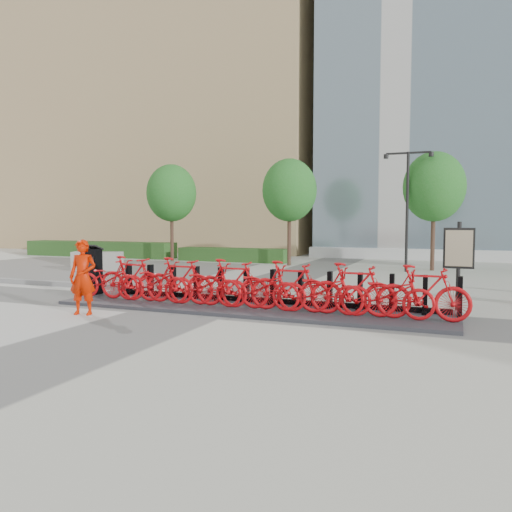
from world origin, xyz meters
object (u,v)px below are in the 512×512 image
at_px(jersey_barrier, 97,261).
at_px(kiosk, 94,270).
at_px(map_sign, 459,252).
at_px(worker_red, 83,277).
at_px(bike_0, 108,279).

bearing_deg(jersey_barrier, kiosk, -70.22).
xyz_separation_m(kiosk, map_sign, (9.50, 1.39, 0.65)).
bearing_deg(kiosk, worker_red, -54.09).
bearing_deg(kiosk, jersey_barrier, 129.90).
height_order(worker_red, map_sign, map_sign).
bearing_deg(bike_0, worker_red, -158.53).
height_order(kiosk, worker_red, worker_red).
relative_size(bike_0, map_sign, 0.93).
distance_m(bike_0, worker_red, 1.89).
height_order(kiosk, map_sign, map_sign).
bearing_deg(jersey_barrier, bike_0, -67.78).
bearing_deg(worker_red, kiosk, 110.68).
relative_size(kiosk, map_sign, 0.66).
xyz_separation_m(bike_0, map_sign, (8.60, 1.92, 0.80)).
distance_m(bike_0, kiosk, 1.06).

